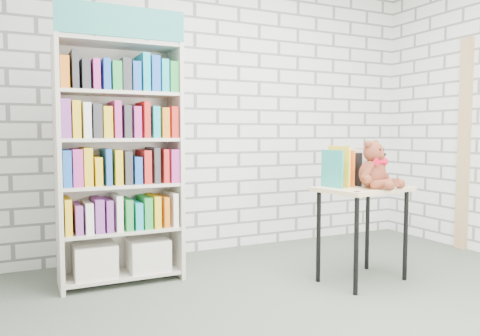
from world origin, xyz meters
name	(u,v)px	position (x,y,z in m)	size (l,w,h in m)	color
ground	(343,319)	(0.00, 0.00, 0.00)	(4.50, 4.50, 0.00)	#465043
room_shell	(348,29)	(0.00, 0.00, 1.78)	(4.52, 4.02, 2.81)	silver
bookshelf	(120,161)	(-1.09, 1.36, 0.95)	(0.93, 0.36, 2.08)	beige
display_table	(363,200)	(0.62, 0.56, 0.64)	(0.77, 0.60, 0.75)	#DDBF85
table_books	(352,167)	(0.60, 0.67, 0.89)	(0.51, 0.30, 0.29)	teal
teddy_bear	(375,169)	(0.64, 0.45, 0.89)	(0.34, 0.33, 0.37)	brown
door_trim	(464,145)	(2.23, 0.95, 1.05)	(0.05, 0.12, 2.10)	tan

